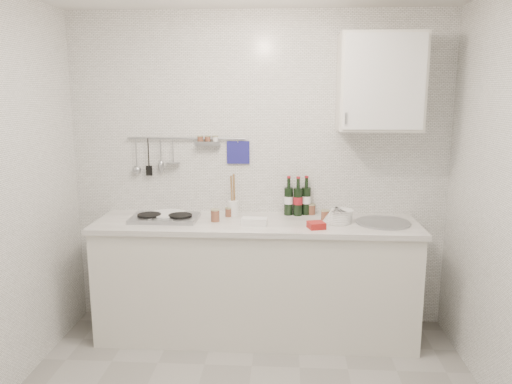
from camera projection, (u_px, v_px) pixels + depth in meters
back_wall at (258, 172)px, 4.00m from camera, size 3.00×0.02×2.50m
counter at (257, 282)px, 3.87m from camera, size 2.44×0.64×0.96m
wall_rail at (184, 150)px, 3.97m from camera, size 0.98×0.09×0.34m
wall_cabinet at (380, 82)px, 3.63m from camera, size 0.60×0.38×0.70m
plate_stack_hob at (166, 215)px, 3.88m from camera, size 0.29×0.29×0.04m
plate_stack_sink at (339, 216)px, 3.74m from camera, size 0.23×0.21×0.10m
wine_bottles at (298, 196)px, 3.95m from camera, size 0.21×0.11×0.31m
butter_dish at (254, 222)px, 3.66m from camera, size 0.19×0.11×0.06m
strawberry_punnet at (316, 225)px, 3.57m from camera, size 0.14×0.14×0.05m
utensil_crock at (233, 206)px, 3.93m from camera, size 0.08×0.08×0.34m
jar_a at (229, 212)px, 3.91m from camera, size 0.06×0.06×0.07m
jar_b at (311, 209)px, 3.98m from camera, size 0.07×0.07×0.09m
jar_c at (325, 215)px, 3.81m from camera, size 0.07×0.07×0.08m
jar_d at (215, 215)px, 3.77m from camera, size 0.07×0.07×0.10m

